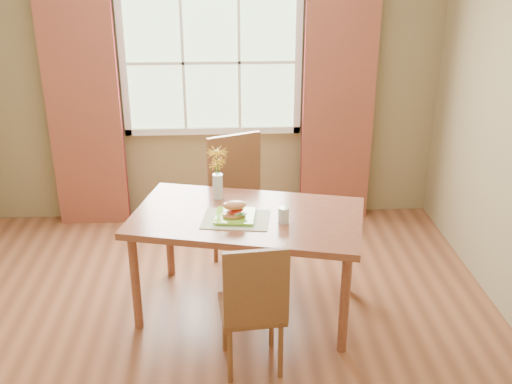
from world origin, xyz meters
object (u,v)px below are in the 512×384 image
object	(u,v)px
flower_vase	(217,169)
water_glass	(284,215)
croissant_sandwich	(234,210)
dining_table	(247,225)
chair_near	(253,303)
chair_far	(239,196)

from	to	relation	value
flower_vase	water_glass	bearing A→B (deg)	-44.39
croissant_sandwich	water_glass	size ratio (longest dim) A/B	1.58
dining_table	chair_near	distance (m)	0.72
chair_far	water_glass	distance (m)	0.92
dining_table	croissant_sandwich	bearing A→B (deg)	-121.77
chair_far	flower_vase	xyz separation A→B (m)	(-0.17, -0.41, 0.40)
croissant_sandwich	water_glass	xyz separation A→B (m)	(0.33, -0.05, -0.03)
chair_near	flower_vase	xyz separation A→B (m)	(-0.21, 0.99, 0.49)
chair_near	flower_vase	size ratio (longest dim) A/B	2.41
dining_table	croissant_sandwich	xyz separation A→B (m)	(-0.09, -0.09, 0.16)
dining_table	chair_near	xyz separation A→B (m)	(0.01, -0.70, -0.18)
chair_near	croissant_sandwich	size ratio (longest dim) A/B	5.28
dining_table	chair_near	world-z (taller)	chair_near
water_glass	flower_vase	xyz separation A→B (m)	(-0.44, 0.43, 0.18)
chair_near	flower_vase	bearing A→B (deg)	96.17
water_glass	flower_vase	distance (m)	0.64
croissant_sandwich	dining_table	bearing A→B (deg)	39.03
dining_table	water_glass	xyz separation A→B (m)	(0.24, -0.14, 0.13)
croissant_sandwich	water_glass	world-z (taller)	croissant_sandwich
chair_far	croissant_sandwich	bearing A→B (deg)	-116.69
croissant_sandwich	flower_vase	distance (m)	0.43
croissant_sandwich	chair_far	bearing A→B (deg)	80.71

